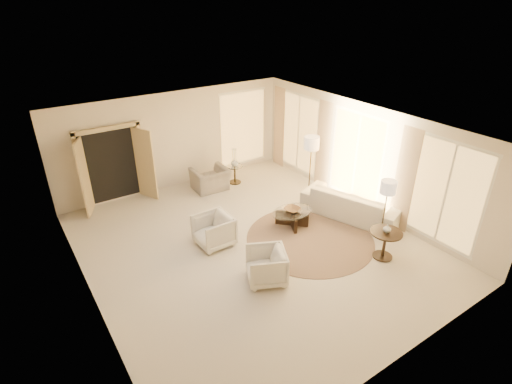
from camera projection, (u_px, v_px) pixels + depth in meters
room at (251, 191)px, 8.65m from camera, size 7.04×8.04×2.83m
windows_right at (359, 158)px, 10.46m from camera, size 0.10×6.40×2.40m
window_back_corner at (243, 128)px, 12.73m from camera, size 1.70×0.10×2.40m
curtains_right at (333, 150)px, 11.13m from camera, size 0.06×5.20×2.60m
french_doors at (113, 167)px, 10.67m from camera, size 1.95×0.66×2.16m
area_rug at (310, 238)px, 9.51m from camera, size 3.36×3.36×0.01m
sofa at (351, 203)px, 10.33m from camera, size 1.78×2.70×0.73m
armchair_left at (214, 229)px, 9.13m from camera, size 0.75×0.80×0.82m
armchair_right at (266, 264)px, 7.99m from camera, size 0.96×0.99×0.78m
accent_chair at (210, 176)px, 11.67m from camera, size 1.03×0.70×0.88m
coffee_table at (292, 217)px, 9.94m from camera, size 1.28×1.28×0.41m
end_table at (385, 240)px, 8.67m from camera, size 0.69×0.69×0.65m
side_table at (235, 173)px, 12.13m from camera, size 0.48×0.48×0.56m
floor_lamp_near at (312, 146)px, 10.96m from camera, size 0.42×0.42×1.73m
floor_lamp_far at (388, 190)px, 9.03m from camera, size 0.36×0.36×1.48m
bowl at (292, 210)px, 9.85m from camera, size 0.44×0.44×0.09m
end_vase at (387, 229)px, 8.54m from camera, size 0.23×0.23×0.18m
side_vase at (235, 162)px, 11.98m from camera, size 0.29×0.29×0.25m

